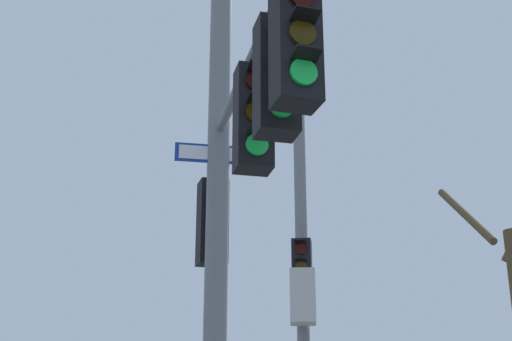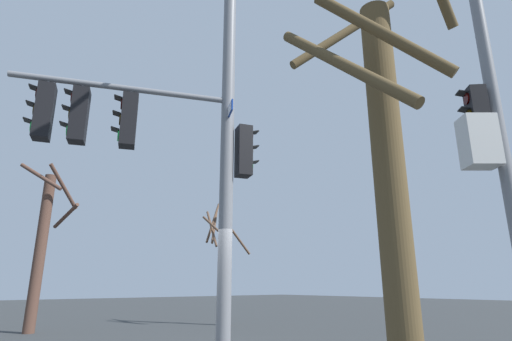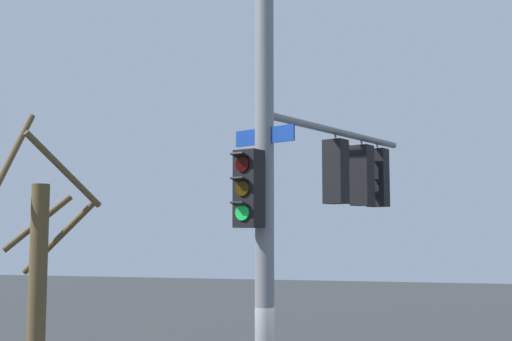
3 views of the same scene
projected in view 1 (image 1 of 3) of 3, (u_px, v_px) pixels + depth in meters
The scene contains 2 objects.
main_signal_pole_assembly at pixel (243, 151), 8.34m from camera, with size 4.60×5.02×8.83m.
secondary_pole_assembly at pixel (303, 295), 13.48m from camera, with size 0.80×0.74×7.94m.
Camera 1 is at (-6.88, 4.43, 1.69)m, focal length 51.09 mm.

